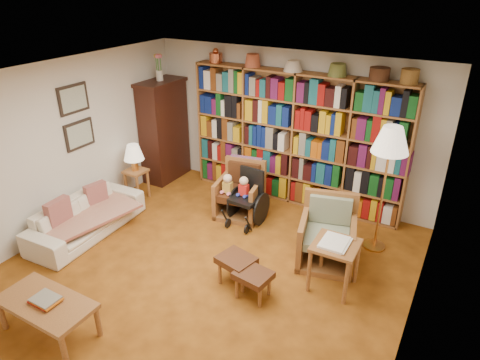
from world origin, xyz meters
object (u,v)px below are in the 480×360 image
Objects in this scene: armchair_leather at (242,192)px; footstool_a at (236,262)px; side_table_lamp at (136,178)px; sofa at (86,217)px; footstool_b at (253,277)px; armchair_sage at (329,237)px; floor_lamp at (390,145)px; coffee_table at (46,305)px; side_table_papers at (335,251)px; wheelchair at (248,199)px.

armchair_leather is 1.79m from footstool_a.
sofa is at bearing -85.33° from side_table_lamp.
side_table_lamp reaches higher than footstool_b.
sofa is 4.00× the size of footstool_b.
floor_lamp reaches higher than armchair_sage.
coffee_table reaches higher than footstool_a.
footstool_a is (0.81, -1.60, -0.06)m from armchair_leather.
side_table_papers is at bearing -102.74° from floor_lamp.
side_table_lamp is 3.47m from armchair_sage.
floor_lamp is 1.68× the size of coffee_table.
wheelchair is (-1.43, 0.34, 0.05)m from armchair_sage.
armchair_leather is 1.90× the size of footstool_b.
armchair_sage is at bearing -18.09° from armchair_leather.
side_table_papers is at bearing 39.91° from footstool_b.
sofa is 3.67m from side_table_papers.
sofa is 2.77× the size of side_table_papers.
side_table_papers is 3.30m from coffee_table.
sofa is at bearing -170.22° from side_table_papers.
armchair_leather is 2.47m from floor_lamp.
sofa is at bearing 126.29° from coffee_table.
armchair_sage is at bearing -73.78° from sofa.
side_table_papers reaches higher than footstool_a.
wheelchair reaches higher than footstool_b.
footstool_a is at bearing -154.85° from side_table_papers.
floor_lamp is 2.73× the size of side_table_papers.
armchair_sage is 1.45m from floor_lamp.
wheelchair is (2.03, 0.28, 0.02)m from side_table_lamp.
floor_lamp is at bearing 49.45° from armchair_sage.
side_table_papers reaches higher than coffee_table.
wheelchair is 0.47× the size of floor_lamp.
armchair_leather is 1.01× the size of wheelchair.
floor_lamp reaches higher than sofa.
sofa is 1.23m from side_table_lamp.
wheelchair is at bearing -54.99° from sofa.
footstool_b is at bearing -93.42° from sofa.
coffee_table is at bearing -127.91° from armchair_sage.
floor_lamp is 3.57× the size of footstool_a.
side_table_lamp is 4.18m from floor_lamp.
sofa is 2.42m from armchair_leather.
footstool_b is 2.30m from coffee_table.
floor_lamp reaches higher than side_table_lamp.
armchair_sage is (3.46, -0.06, -0.03)m from side_table_lamp.
floor_lamp is (1.93, 0.25, 1.18)m from wheelchair.
footstool_b is at bearing -57.00° from armchair_leather.
side_table_lamp is 1.16× the size of footstool_b.
coffee_table is (1.29, -2.85, -0.00)m from side_table_lamp.
armchair_leather reaches higher than coffee_table.
coffee_table is at bearing -127.55° from footstool_a.
side_table_lamp is at bearing 170.78° from side_table_papers.
sofa is at bearing -177.45° from footstool_a.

